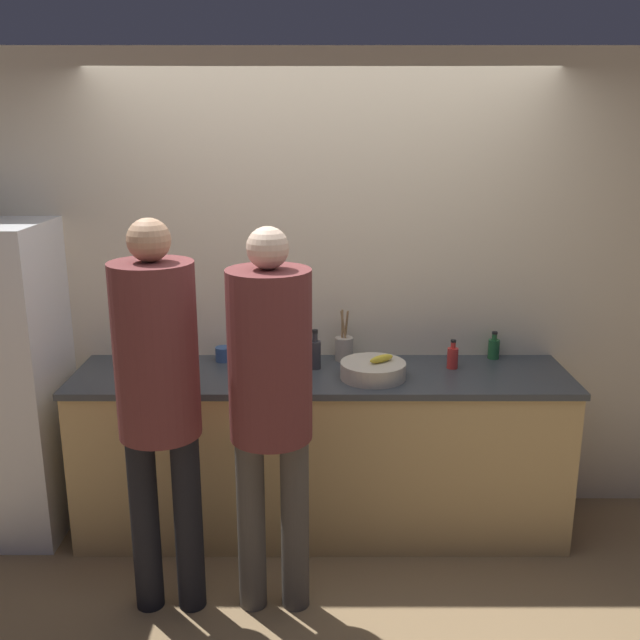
{
  "coord_description": "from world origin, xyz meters",
  "views": [
    {
      "loc": [
        -0.01,
        -3.25,
        2.2
      ],
      "look_at": [
        0.0,
        0.15,
        1.27
      ],
      "focal_mm": 40.0,
      "sensor_mm": 36.0,
      "label": 1
    }
  ],
  "objects_px": {
    "bottle_red": "(451,357)",
    "bottle_green": "(492,348)",
    "person_center": "(269,389)",
    "fruit_bowl": "(372,370)",
    "bottle_dark": "(313,353)",
    "cup_blue": "(222,354)",
    "utensil_crock": "(343,348)",
    "person_left": "(156,385)",
    "cup_black": "(278,360)"
  },
  "relations": [
    {
      "from": "utensil_crock",
      "to": "bottle_green",
      "type": "relative_size",
      "value": 1.85
    },
    {
      "from": "utensil_crock",
      "to": "cup_black",
      "type": "xyz_separation_m",
      "value": [
        -0.36,
        -0.14,
        -0.03
      ]
    },
    {
      "from": "bottle_dark",
      "to": "bottle_green",
      "type": "distance_m",
      "value": 1.03
    },
    {
      "from": "fruit_bowl",
      "to": "bottle_green",
      "type": "bearing_deg",
      "value": 24.84
    },
    {
      "from": "bottle_red",
      "to": "cup_blue",
      "type": "distance_m",
      "value": 1.27
    },
    {
      "from": "person_left",
      "to": "bottle_green",
      "type": "bearing_deg",
      "value": 28.98
    },
    {
      "from": "bottle_green",
      "to": "cup_blue",
      "type": "xyz_separation_m",
      "value": [
        -1.53,
        -0.04,
        -0.02
      ]
    },
    {
      "from": "utensil_crock",
      "to": "person_left",
      "type": "bearing_deg",
      "value": -132.9
    },
    {
      "from": "person_center",
      "to": "bottle_dark",
      "type": "height_order",
      "value": "person_center"
    },
    {
      "from": "person_center",
      "to": "utensil_crock",
      "type": "bearing_deg",
      "value": 68.62
    },
    {
      "from": "person_left",
      "to": "cup_black",
      "type": "relative_size",
      "value": 19.68
    },
    {
      "from": "fruit_bowl",
      "to": "cup_black",
      "type": "distance_m",
      "value": 0.52
    },
    {
      "from": "cup_black",
      "to": "bottle_dark",
      "type": "bearing_deg",
      "value": 0.6
    },
    {
      "from": "bottle_red",
      "to": "bottle_dark",
      "type": "height_order",
      "value": "bottle_dark"
    },
    {
      "from": "bottle_dark",
      "to": "cup_blue",
      "type": "bearing_deg",
      "value": 165.97
    },
    {
      "from": "bottle_red",
      "to": "bottle_green",
      "type": "distance_m",
      "value": 0.31
    },
    {
      "from": "fruit_bowl",
      "to": "bottle_dark",
      "type": "height_order",
      "value": "bottle_dark"
    },
    {
      "from": "fruit_bowl",
      "to": "cup_blue",
      "type": "xyz_separation_m",
      "value": [
        -0.82,
        0.28,
        -0.0
      ]
    },
    {
      "from": "bottle_dark",
      "to": "cup_blue",
      "type": "distance_m",
      "value": 0.53
    },
    {
      "from": "fruit_bowl",
      "to": "bottle_dark",
      "type": "bearing_deg",
      "value": 153.24
    },
    {
      "from": "bottle_red",
      "to": "cup_blue",
      "type": "xyz_separation_m",
      "value": [
        -1.26,
        0.12,
        -0.02
      ]
    },
    {
      "from": "person_center",
      "to": "cup_black",
      "type": "distance_m",
      "value": 0.77
    },
    {
      "from": "utensil_crock",
      "to": "bottle_red",
      "type": "distance_m",
      "value": 0.6
    },
    {
      "from": "person_center",
      "to": "bottle_green",
      "type": "bearing_deg",
      "value": 37.76
    },
    {
      "from": "person_center",
      "to": "bottle_green",
      "type": "xyz_separation_m",
      "value": [
        1.2,
        0.93,
        -0.11
      ]
    },
    {
      "from": "cup_black",
      "to": "cup_blue",
      "type": "xyz_separation_m",
      "value": [
        -0.32,
        0.13,
        -0.01
      ]
    },
    {
      "from": "person_left",
      "to": "fruit_bowl",
      "type": "bearing_deg",
      "value": 31.77
    },
    {
      "from": "person_center",
      "to": "person_left",
      "type": "bearing_deg",
      "value": -179.35
    },
    {
      "from": "person_center",
      "to": "fruit_bowl",
      "type": "relative_size",
      "value": 5.26
    },
    {
      "from": "cup_black",
      "to": "cup_blue",
      "type": "relative_size",
      "value": 1.03
    },
    {
      "from": "fruit_bowl",
      "to": "bottle_green",
      "type": "relative_size",
      "value": 2.18
    },
    {
      "from": "person_left",
      "to": "utensil_crock",
      "type": "bearing_deg",
      "value": 47.1
    },
    {
      "from": "utensil_crock",
      "to": "cup_blue",
      "type": "distance_m",
      "value": 0.68
    },
    {
      "from": "person_left",
      "to": "bottle_dark",
      "type": "distance_m",
      "value": 1.03
    },
    {
      "from": "fruit_bowl",
      "to": "bottle_dark",
      "type": "distance_m",
      "value": 0.34
    },
    {
      "from": "fruit_bowl",
      "to": "bottle_red",
      "type": "xyz_separation_m",
      "value": [
        0.44,
        0.16,
        0.02
      ]
    },
    {
      "from": "utensil_crock",
      "to": "bottle_green",
      "type": "xyz_separation_m",
      "value": [
        0.85,
        0.03,
        -0.01
      ]
    },
    {
      "from": "bottle_red",
      "to": "person_center",
      "type": "bearing_deg",
      "value": -140.87
    },
    {
      "from": "person_center",
      "to": "cup_black",
      "type": "height_order",
      "value": "person_center"
    },
    {
      "from": "person_left",
      "to": "bottle_dark",
      "type": "height_order",
      "value": "person_left"
    },
    {
      "from": "person_left",
      "to": "utensil_crock",
      "type": "relative_size",
      "value": 6.33
    },
    {
      "from": "person_left",
      "to": "utensil_crock",
      "type": "xyz_separation_m",
      "value": [
        0.84,
        0.9,
        -0.11
      ]
    },
    {
      "from": "bottle_dark",
      "to": "person_left",
      "type": "bearing_deg",
      "value": -131.63
    },
    {
      "from": "cup_blue",
      "to": "cup_black",
      "type": "bearing_deg",
      "value": -22.24
    },
    {
      "from": "cup_black",
      "to": "cup_blue",
      "type": "distance_m",
      "value": 0.35
    },
    {
      "from": "bottle_red",
      "to": "cup_blue",
      "type": "bearing_deg",
      "value": 174.43
    },
    {
      "from": "person_center",
      "to": "fruit_bowl",
      "type": "xyz_separation_m",
      "value": [
        0.49,
        0.6,
        -0.12
      ]
    },
    {
      "from": "bottle_red",
      "to": "bottle_green",
      "type": "height_order",
      "value": "bottle_red"
    },
    {
      "from": "person_center",
      "to": "utensil_crock",
      "type": "distance_m",
      "value": 0.97
    },
    {
      "from": "person_center",
      "to": "bottle_green",
      "type": "height_order",
      "value": "person_center"
    }
  ]
}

